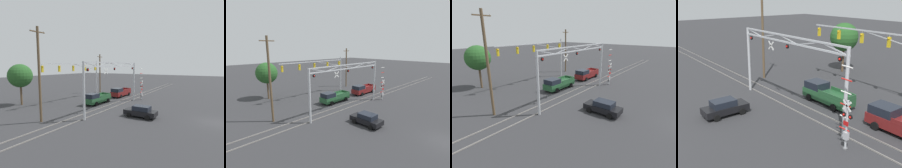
# 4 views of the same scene
# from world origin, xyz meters

# --- Properties ---
(ground_plane) EXTENTS (200.00, 200.00, 0.00)m
(ground_plane) POSITION_xyz_m (0.00, 0.00, 0.00)
(ground_plane) COLOR #303033
(rail_track_near) EXTENTS (80.00, 0.08, 0.10)m
(rail_track_near) POSITION_xyz_m (0.00, 13.78, 0.05)
(rail_track_near) COLOR gray
(rail_track_near) RESTS_ON ground_plane
(rail_track_far) EXTENTS (80.00, 0.08, 0.10)m
(rail_track_far) POSITION_xyz_m (0.00, 15.21, 0.05)
(rail_track_far) COLOR gray
(rail_track_far) RESTS_ON ground_plane
(crossing_gantry) EXTENTS (14.32, 0.30, 6.96)m
(crossing_gantry) POSITION_xyz_m (-0.01, 13.50, 4.70)
(crossing_gantry) COLOR #B7BABF
(crossing_gantry) RESTS_ON ground_plane
(crossing_signal_mast) EXTENTS (1.16, 0.35, 5.96)m
(crossing_signal_mast) POSITION_xyz_m (8.14, 12.42, 1.97)
(crossing_signal_mast) COLOR #B7BABF
(crossing_signal_mast) RESTS_ON ground_plane
(traffic_signal_span) EXTENTS (14.15, 0.39, 7.36)m
(traffic_signal_span) POSITION_xyz_m (3.49, 22.64, 5.34)
(traffic_signal_span) COLOR #B7BABF
(traffic_signal_span) RESTS_ON ground_plane
(pickup_truck_lead) EXTENTS (5.54, 2.16, 1.91)m
(pickup_truck_lead) POSITION_xyz_m (0.93, 17.55, 0.93)
(pickup_truck_lead) COLOR #23512D
(pickup_truck_lead) RESTS_ON ground_plane
(pickup_truck_following) EXTENTS (5.77, 2.16, 1.91)m
(pickup_truck_following) POSITION_xyz_m (9.10, 17.47, 0.93)
(pickup_truck_following) COLOR maroon
(pickup_truck_following) RESTS_ON ground_plane
(sedan_waiting) EXTENTS (1.95, 4.02, 1.45)m
(sedan_waiting) POSITION_xyz_m (-2.35, 8.26, 0.74)
(sedan_waiting) COLOR black
(sedan_waiting) RESTS_ON ground_plane
(utility_pole_left) EXTENTS (1.80, 0.28, 10.74)m
(utility_pole_left) POSITION_xyz_m (-10.14, 17.29, 5.52)
(utility_pole_left) COLOR brown
(utility_pole_left) RESTS_ON ground_plane
(utility_pole_right) EXTENTS (1.80, 0.28, 9.10)m
(utility_pole_right) POSITION_xyz_m (11.64, 24.47, 4.70)
(utility_pole_right) COLOR brown
(utility_pole_right) RESTS_ON ground_plane
(background_tree_beyond_span) EXTENTS (3.81, 3.81, 6.72)m
(background_tree_beyond_span) POSITION_xyz_m (-6.16, 27.69, 4.80)
(background_tree_beyond_span) COLOR brown
(background_tree_beyond_span) RESTS_ON ground_plane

